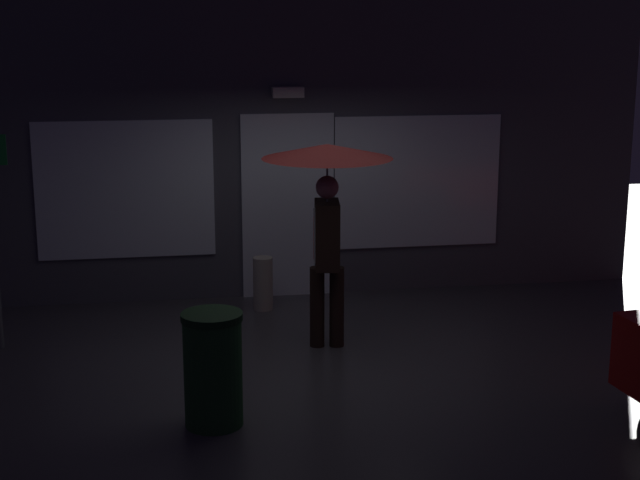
{
  "coord_description": "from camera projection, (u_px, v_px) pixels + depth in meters",
  "views": [
    {
      "loc": [
        -1.45,
        -8.98,
        3.28
      ],
      "look_at": [
        0.07,
        0.26,
        1.12
      ],
      "focal_mm": 54.01,
      "sensor_mm": 36.0,
      "label": 1
    }
  ],
  "objects": [
    {
      "name": "sidewalk_bollard",
      "position": [
        263.0,
        283.0,
        11.05
      ],
      "size": [
        0.23,
        0.23,
        0.62
      ],
      "primitive_type": "cylinder",
      "color": "#B2A899",
      "rests_on": "ground"
    },
    {
      "name": "trash_bin",
      "position": [
        213.0,
        369.0,
        7.86
      ],
      "size": [
        0.5,
        0.5,
        0.96
      ],
      "color": "#1E4C23",
      "rests_on": "ground"
    },
    {
      "name": "building_facade",
      "position": [
        285.0,
        106.0,
        11.34
      ],
      "size": [
        8.7,
        0.48,
        4.59
      ],
      "color": "#4C4C56",
      "rests_on": "ground"
    },
    {
      "name": "person_with_umbrella",
      "position": [
        327.0,
        186.0,
        9.5
      ],
      "size": [
        1.3,
        1.3,
        2.08
      ],
      "rotation": [
        0.0,
        0.0,
        1.44
      ],
      "color": "black",
      "rests_on": "ground"
    },
    {
      "name": "ground_plane",
      "position": [
        317.0,
        355.0,
        9.6
      ],
      "size": [
        18.0,
        18.0,
        0.0
      ],
      "primitive_type": "plane",
      "color": "#423F44"
    }
  ]
}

